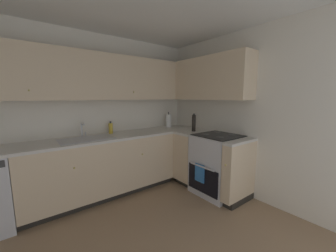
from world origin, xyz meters
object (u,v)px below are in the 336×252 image
Objects in this scene: paper_towel_roll at (168,121)px; oil_bottle at (194,123)px; soap_bottle at (111,128)px; oven_range at (217,164)px.

oil_bottle is (0.04, -0.64, 0.02)m from paper_towel_roll.
oil_bottle is (1.18, -0.66, 0.06)m from soap_bottle.
oil_bottle is at bearing 92.11° from oven_range.
soap_bottle reaches higher than oven_range.
soap_bottle is 0.64× the size of paper_towel_roll.
oven_range is 3.47× the size of paper_towel_roll.
soap_bottle is at bearing 150.75° from oil_bottle.
oven_range is 0.76m from oil_bottle.
oil_bottle reaches higher than soap_bottle.
paper_towel_roll is 1.01× the size of oil_bottle.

